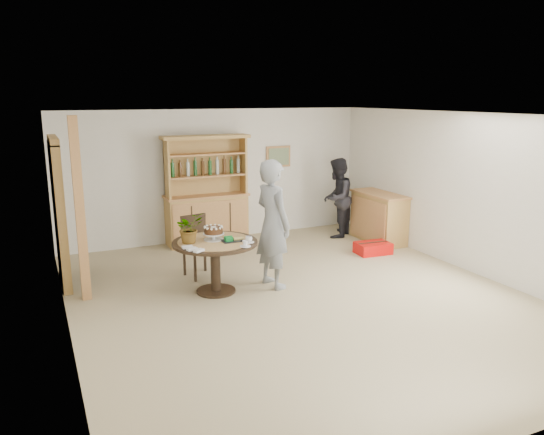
{
  "coord_description": "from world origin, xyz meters",
  "views": [
    {
      "loc": [
        -3.24,
        -6.13,
        2.75
      ],
      "look_at": [
        -0.18,
        0.55,
        1.05
      ],
      "focal_mm": 35.0,
      "sensor_mm": 36.0,
      "label": 1
    }
  ],
  "objects": [
    {
      "name": "red_suitcase",
      "position": [
        2.16,
        1.34,
        0.1
      ],
      "size": [
        0.63,
        0.44,
        0.21
      ],
      "rotation": [
        0.0,
        0.0,
        -0.08
      ],
      "color": "red",
      "rests_on": "ground"
    },
    {
      "name": "birthday_cake",
      "position": [
        -0.99,
        0.76,
        0.88
      ],
      "size": [
        0.3,
        0.3,
        0.2
      ],
      "color": "white",
      "rests_on": "dining_table"
    },
    {
      "name": "sideboard",
      "position": [
        2.74,
        2.0,
        0.47
      ],
      "size": [
        0.54,
        1.26,
        0.94
      ],
      "color": "tan",
      "rests_on": "ground"
    },
    {
      "name": "flower_vase",
      "position": [
        -1.34,
        0.76,
        0.97
      ],
      "size": [
        0.47,
        0.44,
        0.42
      ],
      "primitive_type": "imported",
      "rotation": [
        0.0,
        0.0,
        0.35
      ],
      "color": "#3F7233",
      "rests_on": "dining_table"
    },
    {
      "name": "dining_chair",
      "position": [
        -1.0,
        1.54,
        0.54
      ],
      "size": [
        0.49,
        0.49,
        0.95
      ],
      "rotation": [
        0.0,
        0.0,
        0.19
      ],
      "color": "black",
      "rests_on": "ground"
    },
    {
      "name": "ground",
      "position": [
        0.0,
        0.0,
        0.0
      ],
      "size": [
        7.0,
        7.0,
        0.0
      ],
      "primitive_type": "plane",
      "color": "tan",
      "rests_on": "ground"
    },
    {
      "name": "adult_person",
      "position": [
        2.18,
        2.63,
        0.78
      ],
      "size": [
        0.96,
        0.95,
        1.56
      ],
      "primitive_type": "imported",
      "rotation": [
        0.0,
        0.0,
        3.88
      ],
      "color": "black",
      "rests_on": "ground"
    },
    {
      "name": "doorway",
      "position": [
        -2.93,
        2.0,
        1.11
      ],
      "size": [
        0.13,
        1.1,
        2.18
      ],
      "color": "black",
      "rests_on": "ground"
    },
    {
      "name": "coffee_cup_a",
      "position": [
        -0.59,
        0.43,
        0.8
      ],
      "size": [
        0.15,
        0.15,
        0.09
      ],
      "color": "silver",
      "rests_on": "dining_table"
    },
    {
      "name": "hutch",
      "position": [
        -0.3,
        3.24,
        0.69
      ],
      "size": [
        1.62,
        0.54,
        2.04
      ],
      "color": "tan",
      "rests_on": "ground"
    },
    {
      "name": "dining_table",
      "position": [
        -0.99,
        0.71,
        0.6
      ],
      "size": [
        1.2,
        1.2,
        0.76
      ],
      "color": "black",
      "rests_on": "ground"
    },
    {
      "name": "coffee_cup_b",
      "position": [
        -0.71,
        0.26,
        0.79
      ],
      "size": [
        0.15,
        0.15,
        0.08
      ],
      "color": "silver",
      "rests_on": "dining_table"
    },
    {
      "name": "pine_post",
      "position": [
        -2.7,
        1.2,
        1.25
      ],
      "size": [
        0.12,
        0.12,
        2.5
      ],
      "primitive_type": "cube",
      "color": "tan",
      "rests_on": "ground"
    },
    {
      "name": "napkins",
      "position": [
        -1.4,
        0.4,
        0.77
      ],
      "size": [
        0.24,
        0.33,
        0.03
      ],
      "color": "white",
      "rests_on": "dining_table"
    },
    {
      "name": "teen_boy",
      "position": [
        -0.14,
        0.61,
        0.94
      ],
      "size": [
        0.57,
        0.75,
        1.87
      ],
      "primitive_type": "imported",
      "rotation": [
        0.0,
        0.0,
        1.75
      ],
      "color": "gray",
      "rests_on": "ground"
    },
    {
      "name": "gift_tray",
      "position": [
        -0.77,
        0.59,
        0.79
      ],
      "size": [
        0.3,
        0.2,
        0.08
      ],
      "color": "black",
      "rests_on": "dining_table"
    },
    {
      "name": "room_shell",
      "position": [
        0.0,
        0.01,
        1.74
      ],
      "size": [
        6.04,
        7.04,
        2.52
      ],
      "color": "white",
      "rests_on": "ground"
    }
  ]
}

